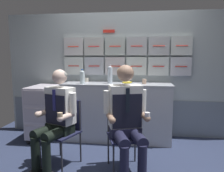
{
  "coord_description": "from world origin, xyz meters",
  "views": [
    {
      "loc": [
        0.32,
        -2.38,
        1.38
      ],
      "look_at": [
        -0.04,
        0.32,
        1.01
      ],
      "focal_mm": 34.18,
      "sensor_mm": 36.0,
      "label": 1
    }
  ],
  "objects_px": {
    "service_trolley": "(44,111)",
    "water_bottle_clear": "(110,74)",
    "crew_member_left": "(56,115)",
    "crew_member_right": "(127,115)",
    "snack_banana": "(127,82)",
    "folding_chair_right": "(124,128)",
    "folding_chair_left": "(65,125)",
    "paper_cup_blue": "(87,80)"
  },
  "relations": [
    {
      "from": "service_trolley",
      "to": "crew_member_left",
      "type": "xyz_separation_m",
      "value": [
        0.59,
        -0.9,
        0.19
      ]
    },
    {
      "from": "folding_chair_left",
      "to": "crew_member_right",
      "type": "height_order",
      "value": "crew_member_right"
    },
    {
      "from": "water_bottle_clear",
      "to": "service_trolley",
      "type": "bearing_deg",
      "value": -173.78
    },
    {
      "from": "folding_chair_left",
      "to": "snack_banana",
      "type": "distance_m",
      "value": 1.23
    },
    {
      "from": "service_trolley",
      "to": "snack_banana",
      "type": "distance_m",
      "value": 1.49
    },
    {
      "from": "water_bottle_clear",
      "to": "snack_banana",
      "type": "xyz_separation_m",
      "value": [
        0.29,
        -0.02,
        -0.13
      ]
    },
    {
      "from": "folding_chair_left",
      "to": "water_bottle_clear",
      "type": "distance_m",
      "value": 1.15
    },
    {
      "from": "service_trolley",
      "to": "paper_cup_blue",
      "type": "bearing_deg",
      "value": 24.18
    },
    {
      "from": "crew_member_right",
      "to": "folding_chair_right",
      "type": "bearing_deg",
      "value": 108.2
    },
    {
      "from": "folding_chair_left",
      "to": "paper_cup_blue",
      "type": "xyz_separation_m",
      "value": [
        0.03,
        1.05,
        0.49
      ]
    },
    {
      "from": "crew_member_right",
      "to": "water_bottle_clear",
      "type": "relative_size",
      "value": 4.21
    },
    {
      "from": "crew_member_left",
      "to": "snack_banana",
      "type": "xyz_separation_m",
      "value": [
        0.81,
        0.99,
        0.3
      ]
    },
    {
      "from": "crew_member_left",
      "to": "folding_chair_right",
      "type": "height_order",
      "value": "crew_member_left"
    },
    {
      "from": "service_trolley",
      "to": "folding_chair_right",
      "type": "distance_m",
      "value": 1.61
    },
    {
      "from": "crew_member_left",
      "to": "water_bottle_clear",
      "type": "xyz_separation_m",
      "value": [
        0.53,
        1.02,
        0.43
      ]
    },
    {
      "from": "service_trolley",
      "to": "folding_chair_right",
      "type": "xyz_separation_m",
      "value": [
        1.42,
        -0.76,
        0.02
      ]
    },
    {
      "from": "folding_chair_right",
      "to": "service_trolley",
      "type": "bearing_deg",
      "value": 151.64
    },
    {
      "from": "folding_chair_left",
      "to": "folding_chair_right",
      "type": "distance_m",
      "value": 0.77
    },
    {
      "from": "service_trolley",
      "to": "crew_member_left",
      "type": "distance_m",
      "value": 1.09
    },
    {
      "from": "crew_member_left",
      "to": "crew_member_right",
      "type": "height_order",
      "value": "crew_member_right"
    },
    {
      "from": "crew_member_right",
      "to": "crew_member_left",
      "type": "bearing_deg",
      "value": 178.92
    },
    {
      "from": "folding_chair_right",
      "to": "crew_member_right",
      "type": "height_order",
      "value": "crew_member_right"
    },
    {
      "from": "folding_chair_right",
      "to": "paper_cup_blue",
      "type": "height_order",
      "value": "paper_cup_blue"
    },
    {
      "from": "crew_member_left",
      "to": "crew_member_right",
      "type": "xyz_separation_m",
      "value": [
        0.88,
        -0.02,
        0.04
      ]
    },
    {
      "from": "paper_cup_blue",
      "to": "water_bottle_clear",
      "type": "bearing_deg",
      "value": -22.38
    },
    {
      "from": "folding_chair_left",
      "to": "snack_banana",
      "type": "xyz_separation_m",
      "value": [
        0.75,
        0.84,
        0.47
      ]
    },
    {
      "from": "crew_member_left",
      "to": "service_trolley",
      "type": "bearing_deg",
      "value": 123.31
    },
    {
      "from": "water_bottle_clear",
      "to": "snack_banana",
      "type": "distance_m",
      "value": 0.31
    },
    {
      "from": "snack_banana",
      "to": "service_trolley",
      "type": "bearing_deg",
      "value": -176.03
    },
    {
      "from": "service_trolley",
      "to": "folding_chair_right",
      "type": "height_order",
      "value": "service_trolley"
    },
    {
      "from": "crew_member_right",
      "to": "paper_cup_blue",
      "type": "xyz_separation_m",
      "value": [
        -0.79,
        1.22,
        0.28
      ]
    },
    {
      "from": "service_trolley",
      "to": "water_bottle_clear",
      "type": "relative_size",
      "value": 2.94
    },
    {
      "from": "crew_member_right",
      "to": "snack_banana",
      "type": "distance_m",
      "value": 1.05
    },
    {
      "from": "service_trolley",
      "to": "crew_member_right",
      "type": "relative_size",
      "value": 0.7
    },
    {
      "from": "folding_chair_left",
      "to": "paper_cup_blue",
      "type": "relative_size",
      "value": 11.05
    },
    {
      "from": "paper_cup_blue",
      "to": "folding_chair_right",
      "type": "bearing_deg",
      "value": -55.24
    },
    {
      "from": "service_trolley",
      "to": "folding_chair_right",
      "type": "bearing_deg",
      "value": -28.36
    },
    {
      "from": "crew_member_right",
      "to": "water_bottle_clear",
      "type": "bearing_deg",
      "value": 108.63
    },
    {
      "from": "service_trolley",
      "to": "crew_member_right",
      "type": "height_order",
      "value": "crew_member_right"
    },
    {
      "from": "crew_member_left",
      "to": "snack_banana",
      "type": "distance_m",
      "value": 1.32
    },
    {
      "from": "crew_member_right",
      "to": "snack_banana",
      "type": "bearing_deg",
      "value": 93.53
    },
    {
      "from": "water_bottle_clear",
      "to": "paper_cup_blue",
      "type": "xyz_separation_m",
      "value": [
        -0.44,
        0.18,
        -0.11
      ]
    }
  ]
}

